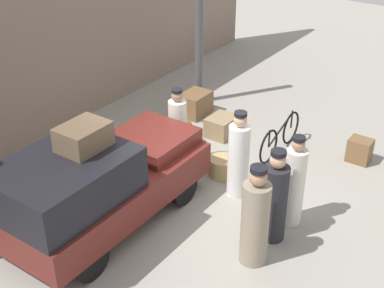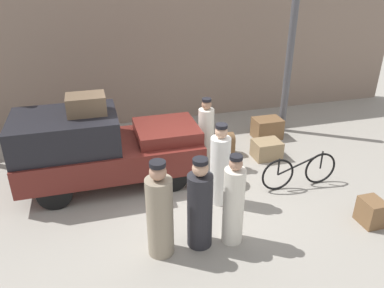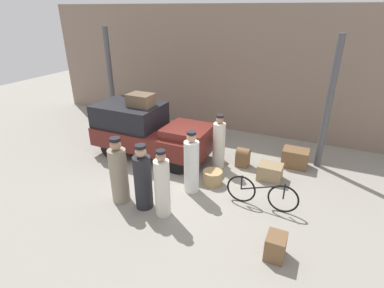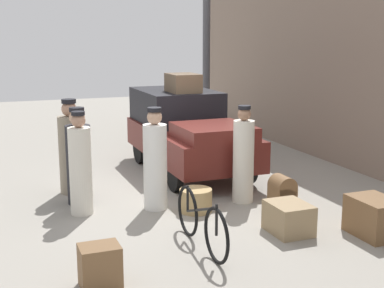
{
  "view_description": "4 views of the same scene",
  "coord_description": "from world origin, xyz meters",
  "px_view_note": "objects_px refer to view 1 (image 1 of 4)",
  "views": [
    {
      "loc": [
        -6.55,
        -4.57,
        5.63
      ],
      "look_at": [
        0.2,
        0.2,
        0.95
      ],
      "focal_mm": 50.0,
      "sensor_mm": 36.0,
      "label": 1
    },
    {
      "loc": [
        -1.66,
        -6.43,
        4.3
      ],
      "look_at": [
        0.2,
        0.2,
        0.95
      ],
      "focal_mm": 35.0,
      "sensor_mm": 36.0,
      "label": 2
    },
    {
      "loc": [
        3.33,
        -6.58,
        4.36
      ],
      "look_at": [
        0.2,
        0.2,
        0.95
      ],
      "focal_mm": 28.0,
      "sensor_mm": 36.0,
      "label": 3
    },
    {
      "loc": [
        8.51,
        -3.04,
        2.79
      ],
      "look_at": [
        0.2,
        0.2,
        0.95
      ],
      "focal_mm": 50.0,
      "sensor_mm": 36.0,
      "label": 4
    }
  ],
  "objects_px": {
    "conductor_in_dark_uniform": "(294,184)",
    "trunk_on_truck_roof": "(84,137)",
    "porter_with_bicycle": "(255,220)",
    "porter_carrying_trunk": "(178,131)",
    "truck": "(97,184)",
    "trunk_barrel_dark": "(181,134)",
    "suitcase_tan_flat": "(360,150)",
    "trunk_large_brown": "(195,104)",
    "porter_standing_middle": "(274,200)",
    "trunk_umber_medium": "(221,126)",
    "bicycle": "(280,137)",
    "wicker_basket": "(222,167)",
    "porter_lifting_near_truck": "(239,158)"
  },
  "relations": [
    {
      "from": "conductor_in_dark_uniform",
      "to": "trunk_on_truck_roof",
      "type": "bearing_deg",
      "value": 130.57
    },
    {
      "from": "truck",
      "to": "porter_standing_middle",
      "type": "relative_size",
      "value": 2.29
    },
    {
      "from": "porter_carrying_trunk",
      "to": "trunk_barrel_dark",
      "type": "xyz_separation_m",
      "value": [
        0.64,
        0.39,
        -0.46
      ]
    },
    {
      "from": "porter_standing_middle",
      "to": "trunk_large_brown",
      "type": "xyz_separation_m",
      "value": [
        2.99,
        3.6,
        -0.46
      ]
    },
    {
      "from": "trunk_on_truck_roof",
      "to": "porter_carrying_trunk",
      "type": "bearing_deg",
      "value": 3.12
    },
    {
      "from": "porter_with_bicycle",
      "to": "porter_carrying_trunk",
      "type": "distance_m",
      "value": 3.05
    },
    {
      "from": "wicker_basket",
      "to": "porter_lifting_near_truck",
      "type": "bearing_deg",
      "value": -123.98
    },
    {
      "from": "porter_standing_middle",
      "to": "porter_carrying_trunk",
      "type": "distance_m",
      "value": 2.74
    },
    {
      "from": "bicycle",
      "to": "porter_with_bicycle",
      "type": "height_order",
      "value": "porter_with_bicycle"
    },
    {
      "from": "trunk_on_truck_roof",
      "to": "porter_lifting_near_truck",
      "type": "bearing_deg",
      "value": -30.06
    },
    {
      "from": "bicycle",
      "to": "trunk_on_truck_roof",
      "type": "relative_size",
      "value": 2.29
    },
    {
      "from": "porter_with_bicycle",
      "to": "trunk_barrel_dark",
      "type": "xyz_separation_m",
      "value": [
        2.22,
        2.99,
        -0.47
      ]
    },
    {
      "from": "porter_with_bicycle",
      "to": "trunk_umber_medium",
      "type": "height_order",
      "value": "porter_with_bicycle"
    },
    {
      "from": "porter_with_bicycle",
      "to": "porter_lifting_near_truck",
      "type": "xyz_separation_m",
      "value": [
        1.4,
        1.12,
        -0.0
      ]
    },
    {
      "from": "porter_carrying_trunk",
      "to": "conductor_in_dark_uniform",
      "type": "relative_size",
      "value": 1.01
    },
    {
      "from": "wicker_basket",
      "to": "conductor_in_dark_uniform",
      "type": "distance_m",
      "value": 1.89
    },
    {
      "from": "truck",
      "to": "porter_carrying_trunk",
      "type": "distance_m",
      "value": 2.36
    },
    {
      "from": "porter_lifting_near_truck",
      "to": "suitcase_tan_flat",
      "type": "xyz_separation_m",
      "value": [
        2.41,
        -1.41,
        -0.51
      ]
    },
    {
      "from": "porter_standing_middle",
      "to": "suitcase_tan_flat",
      "type": "height_order",
      "value": "porter_standing_middle"
    },
    {
      "from": "wicker_basket",
      "to": "trunk_barrel_dark",
      "type": "relative_size",
      "value": 0.91
    },
    {
      "from": "truck",
      "to": "trunk_on_truck_roof",
      "type": "bearing_deg",
      "value": 180.0
    },
    {
      "from": "truck",
      "to": "porter_lifting_near_truck",
      "type": "xyz_separation_m",
      "value": [
        2.16,
        -1.35,
        -0.11
      ]
    },
    {
      "from": "bicycle",
      "to": "trunk_barrel_dark",
      "type": "height_order",
      "value": "bicycle"
    },
    {
      "from": "suitcase_tan_flat",
      "to": "conductor_in_dark_uniform",
      "type": "bearing_deg",
      "value": 174.56
    },
    {
      "from": "porter_with_bicycle",
      "to": "bicycle",
      "type": "bearing_deg",
      "value": 20.34
    },
    {
      "from": "truck",
      "to": "trunk_barrel_dark",
      "type": "distance_m",
      "value": 3.09
    },
    {
      "from": "porter_with_bicycle",
      "to": "porter_carrying_trunk",
      "type": "bearing_deg",
      "value": 58.65
    },
    {
      "from": "truck",
      "to": "porter_lifting_near_truck",
      "type": "height_order",
      "value": "porter_lifting_near_truck"
    },
    {
      "from": "porter_carrying_trunk",
      "to": "conductor_in_dark_uniform",
      "type": "distance_m",
      "value": 2.67
    },
    {
      "from": "wicker_basket",
      "to": "suitcase_tan_flat",
      "type": "relative_size",
      "value": 1.07
    },
    {
      "from": "porter_standing_middle",
      "to": "trunk_on_truck_roof",
      "type": "height_order",
      "value": "trunk_on_truck_roof"
    },
    {
      "from": "bicycle",
      "to": "trunk_on_truck_roof",
      "type": "bearing_deg",
      "value": 162.71
    },
    {
      "from": "porter_carrying_trunk",
      "to": "bicycle",
      "type": "bearing_deg",
      "value": -41.5
    },
    {
      "from": "porter_standing_middle",
      "to": "porter_with_bicycle",
      "type": "relative_size",
      "value": 0.96
    },
    {
      "from": "porter_lifting_near_truck",
      "to": "suitcase_tan_flat",
      "type": "relative_size",
      "value": 3.39
    },
    {
      "from": "porter_carrying_trunk",
      "to": "trunk_large_brown",
      "type": "distance_m",
      "value": 2.36
    },
    {
      "from": "porter_with_bicycle",
      "to": "conductor_in_dark_uniform",
      "type": "xyz_separation_m",
      "value": [
        1.22,
        -0.04,
        -0.01
      ]
    },
    {
      "from": "porter_with_bicycle",
      "to": "porter_lifting_near_truck",
      "type": "distance_m",
      "value": 1.79
    },
    {
      "from": "porter_lifting_near_truck",
      "to": "trunk_barrel_dark",
      "type": "bearing_deg",
      "value": 66.1
    },
    {
      "from": "porter_standing_middle",
      "to": "porter_with_bicycle",
      "type": "distance_m",
      "value": 0.66
    },
    {
      "from": "truck",
      "to": "trunk_barrel_dark",
      "type": "height_order",
      "value": "truck"
    },
    {
      "from": "suitcase_tan_flat",
      "to": "trunk_on_truck_roof",
      "type": "distance_m",
      "value": 5.7
    },
    {
      "from": "wicker_basket",
      "to": "trunk_umber_medium",
      "type": "relative_size",
      "value": 0.81
    },
    {
      "from": "bicycle",
      "to": "trunk_large_brown",
      "type": "xyz_separation_m",
      "value": [
        0.46,
        2.45,
        -0.1
      ]
    },
    {
      "from": "conductor_in_dark_uniform",
      "to": "trunk_large_brown",
      "type": "xyz_separation_m",
      "value": [
        2.43,
        3.67,
        -0.48
      ]
    },
    {
      "from": "trunk_barrel_dark",
      "to": "porter_standing_middle",
      "type": "bearing_deg",
      "value": -117.77
    },
    {
      "from": "trunk_umber_medium",
      "to": "trunk_large_brown",
      "type": "bearing_deg",
      "value": 63.77
    },
    {
      "from": "truck",
      "to": "porter_standing_middle",
      "type": "xyz_separation_m",
      "value": [
        1.43,
        -2.44,
        -0.14
      ]
    },
    {
      "from": "porter_with_bicycle",
      "to": "trunk_barrel_dark",
      "type": "distance_m",
      "value": 3.75
    },
    {
      "from": "porter_carrying_trunk",
      "to": "suitcase_tan_flat",
      "type": "distance_m",
      "value": 3.68
    }
  ]
}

